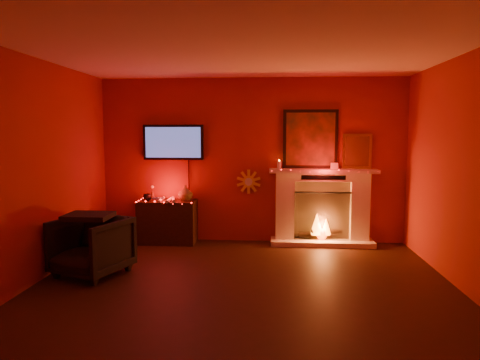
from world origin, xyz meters
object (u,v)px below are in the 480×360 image
object	(u,v)px
tv	(173,143)
sunburst_clock	(249,182)
fireplace	(322,200)
console_table	(168,220)
armchair	(91,246)

from	to	relation	value
tv	sunburst_clock	xyz separation A→B (m)	(1.25, 0.03, -0.65)
fireplace	sunburst_clock	distance (m)	1.23
console_table	armchair	distance (m)	1.76
sunburst_clock	console_table	bearing A→B (deg)	-170.52
sunburst_clock	armchair	world-z (taller)	sunburst_clock
armchair	tv	bearing A→B (deg)	91.73
sunburst_clock	tv	bearing A→B (deg)	-178.76
tv	armchair	size ratio (longest dim) A/B	1.52
console_table	tv	bearing A→B (deg)	71.13
sunburst_clock	armchair	size ratio (longest dim) A/B	0.49
fireplace	armchair	distance (m)	3.59
tv	console_table	xyz separation A→B (m)	(-0.07, -0.19, -1.26)
fireplace	console_table	size ratio (longest dim) A/B	2.29
console_table	armchair	xyz separation A→B (m)	(-0.59, -1.66, -0.01)
sunburst_clock	fireplace	bearing A→B (deg)	-4.37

